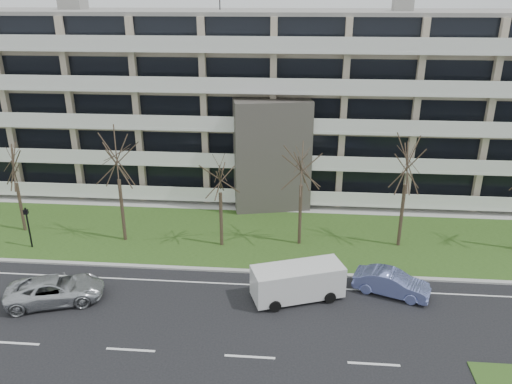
# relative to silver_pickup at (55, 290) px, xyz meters

# --- Properties ---
(ground) EXTENTS (160.00, 160.00, 0.00)m
(ground) POSITION_rel_silver_pickup_xyz_m (11.61, -3.82, -0.75)
(ground) COLOR black
(ground) RESTS_ON ground
(grass_verge) EXTENTS (90.00, 10.00, 0.06)m
(grass_verge) POSITION_rel_silver_pickup_xyz_m (11.61, 9.18, -0.72)
(grass_verge) COLOR #274818
(grass_verge) RESTS_ON ground
(curb) EXTENTS (90.00, 0.35, 0.12)m
(curb) POSITION_rel_silver_pickup_xyz_m (11.61, 4.18, -0.69)
(curb) COLOR #B2B2AD
(curb) RESTS_ON ground
(sidewalk) EXTENTS (90.00, 2.00, 0.08)m
(sidewalk) POSITION_rel_silver_pickup_xyz_m (11.61, 14.68, -0.71)
(sidewalk) COLOR #B2B2AD
(sidewalk) RESTS_ON ground
(lane_edge_line) EXTENTS (90.00, 0.12, 0.01)m
(lane_edge_line) POSITION_rel_silver_pickup_xyz_m (11.61, 2.68, -0.74)
(lane_edge_line) COLOR white
(lane_edge_line) RESTS_ON ground
(apartment_building) EXTENTS (60.50, 15.10, 18.75)m
(apartment_building) POSITION_rel_silver_pickup_xyz_m (11.60, 21.50, 6.87)
(apartment_building) COLOR tan
(apartment_building) RESTS_ON ground
(silver_pickup) EXTENTS (5.90, 4.01, 1.50)m
(silver_pickup) POSITION_rel_silver_pickup_xyz_m (0.00, 0.00, 0.00)
(silver_pickup) COLOR silver
(silver_pickup) RESTS_ON ground
(blue_sedan) EXTENTS (4.65, 2.94, 1.45)m
(blue_sedan) POSITION_rel_silver_pickup_xyz_m (19.40, 2.45, -0.03)
(blue_sedan) COLOR #7F8EDD
(blue_sedan) RESTS_ON ground
(white_van) EXTENTS (5.59, 3.60, 2.04)m
(white_van) POSITION_rel_silver_pickup_xyz_m (13.93, 1.56, 0.47)
(white_van) COLOR white
(white_van) RESTS_ON ground
(pedestrian_signal) EXTENTS (0.30, 0.24, 3.04)m
(pedestrian_signal) POSITION_rel_silver_pickup_xyz_m (-4.72, 6.16, 1.19)
(pedestrian_signal) COLOR black
(pedestrian_signal) RESTS_ON ground
(tree_1) EXTENTS (3.40, 3.40, 6.81)m
(tree_1) POSITION_rel_silver_pickup_xyz_m (-6.61, 8.73, 4.54)
(tree_1) COLOR #382B21
(tree_1) RESTS_ON ground
(tree_2) EXTENTS (4.16, 4.16, 8.33)m
(tree_2) POSITION_rel_silver_pickup_xyz_m (1.42, 7.84, 5.73)
(tree_2) COLOR #382B21
(tree_2) RESTS_ON ground
(tree_3) EXTENTS (3.57, 3.57, 7.14)m
(tree_3) POSITION_rel_silver_pickup_xyz_m (8.49, 7.66, 4.80)
(tree_3) COLOR #382B21
(tree_3) RESTS_ON ground
(tree_4) EXTENTS (4.00, 4.00, 8.00)m
(tree_4) POSITION_rel_silver_pickup_xyz_m (13.95, 8.34, 5.47)
(tree_4) COLOR #382B21
(tree_4) RESTS_ON ground
(tree_5) EXTENTS (4.12, 4.12, 8.24)m
(tree_5) POSITION_rel_silver_pickup_xyz_m (20.93, 8.66, 5.66)
(tree_5) COLOR #382B21
(tree_5) RESTS_ON ground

